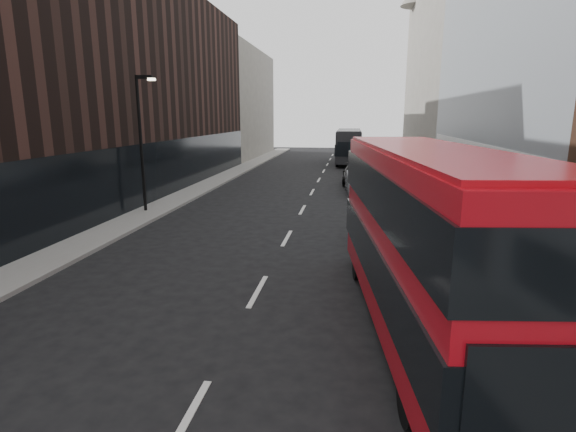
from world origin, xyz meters
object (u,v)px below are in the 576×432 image
at_px(car_b, 358,182).
at_px(pedestrian, 559,364).
at_px(grey_bus, 349,145).
at_px(car_a, 376,224).
at_px(red_bus, 427,233).
at_px(car_c, 356,174).
at_px(street_lamp, 142,135).

relative_size(car_b, pedestrian, 2.35).
height_order(car_b, pedestrian, pedestrian).
relative_size(grey_bus, car_a, 2.76).
xyz_separation_m(red_bus, car_a, (-0.74, 8.21, -1.77)).
bearing_deg(pedestrian, car_b, -119.83).
height_order(red_bus, grey_bus, red_bus).
distance_m(red_bus, car_a, 8.43).
bearing_deg(car_b, car_c, 86.97).
relative_size(red_bus, grey_bus, 0.99).
relative_size(red_bus, pedestrian, 5.83).
distance_m(grey_bus, pedestrian, 42.93).
relative_size(street_lamp, car_b, 1.55).
bearing_deg(car_c, red_bus, -86.75).
bearing_deg(car_b, pedestrian, -87.24).
xyz_separation_m(red_bus, grey_bus, (-2.26, 39.52, -0.52)).
xyz_separation_m(street_lamp, car_c, (11.21, 12.34, -3.44)).
distance_m(car_a, car_c, 16.01).
bearing_deg(car_a, car_c, 95.30).
height_order(car_a, car_c, car_c).
distance_m(street_lamp, car_c, 17.02).
bearing_deg(grey_bus, red_bus, -86.86).
distance_m(street_lamp, grey_bus, 29.65).
bearing_deg(street_lamp, red_bus, -43.07).
bearing_deg(red_bus, grey_bus, 86.56).
distance_m(street_lamp, car_b, 14.30).
bearing_deg(grey_bus, car_c, -87.24).
bearing_deg(street_lamp, car_a, -17.01).
bearing_deg(car_c, street_lamp, -132.52).
relative_size(car_a, car_c, 0.81).
xyz_separation_m(car_a, pedestrian, (2.46, -11.42, 0.41)).
bearing_deg(grey_bus, street_lamp, -110.80).
xyz_separation_m(red_bus, pedestrian, (1.73, -3.22, -1.36)).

